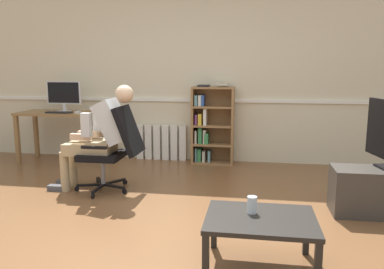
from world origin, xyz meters
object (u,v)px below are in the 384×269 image
bookshelf (210,126)px  person_seated (99,135)px  drinking_glass (252,205)px  computer_mouse (78,112)px  computer_desk (65,119)px  office_chair (114,146)px  imac_monitor (64,94)px  radiator (161,142)px  keyboard (59,112)px  coffee_table (261,223)px

bookshelf → person_seated: 1.84m
drinking_glass → computer_mouse: bearing=134.9°
person_seated → drinking_glass: (1.72, -1.42, -0.21)m
computer_desk → drinking_glass: size_ratio=11.19×
office_chair → imac_monitor: bearing=-135.5°
bookshelf → radiator: size_ratio=1.52×
imac_monitor → computer_mouse: imac_monitor is taller
keyboard → computer_mouse: 0.28m
computer_desk → imac_monitor: imac_monitor is taller
radiator → person_seated: bearing=-101.8°
computer_desk → radiator: bearing=16.1°
office_chair → person_seated: 0.21m
bookshelf → office_chair: bearing=-121.9°
coffee_table → radiator: bearing=115.3°
computer_desk → radiator: (1.36, 0.39, -0.38)m
computer_mouse → person_seated: (0.76, -1.07, -0.12)m
imac_monitor → keyboard: 0.33m
computer_desk → drinking_glass: (2.75, -2.61, -0.21)m
computer_mouse → coffee_table: computer_mouse is taller
coffee_table → bookshelf: bearing=103.1°
keyboard → office_chair: size_ratio=0.38×
imac_monitor → office_chair: imac_monitor is taller
imac_monitor → radiator: (1.40, 0.31, -0.75)m
imac_monitor → person_seated: (1.07, -1.27, -0.37)m
person_seated → computer_mouse: bearing=-144.4°
computer_desk → coffee_table: computer_desk is taller
bookshelf → person_seated: bearing=-126.4°
bookshelf → office_chair: bookshelf is taller
office_chair → coffee_table: 2.20m
bookshelf → person_seated: person_seated is taller
bookshelf → drinking_glass: size_ratio=9.72×
imac_monitor → drinking_glass: size_ratio=4.37×
coffee_table → drinking_glass: (-0.06, 0.07, 0.11)m
radiator → person_seated: (-0.33, -1.58, 0.38)m
bookshelf → drinking_glass: bearing=-77.8°
computer_mouse → office_chair: size_ratio=0.10×
computer_mouse → office_chair: office_chair is taller
keyboard → computer_mouse: size_ratio=3.69×
bookshelf → radiator: bookshelf is taller
computer_desk → coffee_table: bearing=-43.7°
radiator → drinking_glass: size_ratio=6.41×
computer_desk → computer_mouse: (0.26, -0.12, 0.13)m
imac_monitor → person_seated: person_seated is taller
bookshelf → coffee_table: bookshelf is taller
computer_mouse → person_seated: person_seated is taller
bookshelf → office_chair: 1.74m
computer_desk → coffee_table: (2.81, -2.68, -0.31)m
person_seated → bookshelf: bearing=143.7°
computer_desk → imac_monitor: size_ratio=2.56×
radiator → coffee_table: size_ratio=1.03×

